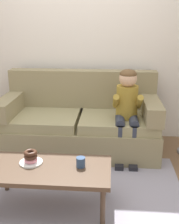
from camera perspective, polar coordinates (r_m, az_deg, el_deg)
ground at (r=3.08m, az=-5.07°, el=-14.16°), size 10.00×10.00×0.00m
wall_back at (r=3.99m, az=-2.25°, el=14.78°), size 8.00×0.10×2.80m
area_rug at (r=2.87m, az=-5.93°, el=-16.73°), size 2.42×1.74×0.01m
couch at (r=3.67m, az=-1.89°, el=-2.30°), size 1.98×0.90×1.00m
coffee_table at (r=2.56m, az=-8.34°, el=-11.91°), size 1.10×0.55×0.41m
person_child at (r=3.35m, az=7.68°, el=1.18°), size 0.34×0.58×1.10m
plate at (r=2.63m, az=-11.81°, el=-10.01°), size 0.21×0.21×0.01m
donut at (r=2.62m, az=-11.85°, el=-9.52°), size 0.15×0.15×0.04m
donut_second at (r=2.61m, az=-11.90°, el=-8.82°), size 0.17×0.17×0.04m
donut_third at (r=2.59m, az=-11.96°, el=-8.12°), size 0.17×0.17×0.04m
mug at (r=2.51m, az=-1.80°, el=-10.17°), size 0.08×0.08×0.09m
toy_controller at (r=3.18m, az=-13.62°, el=-12.96°), size 0.23×0.09×0.05m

